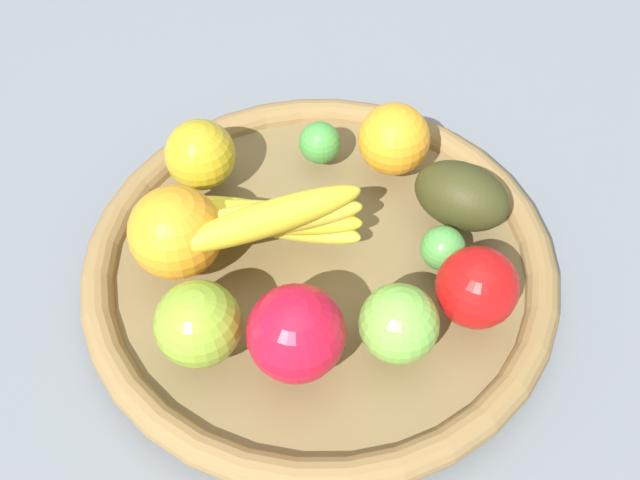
% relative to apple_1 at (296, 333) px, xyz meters
% --- Properties ---
extents(ground_plane, '(2.40, 2.40, 0.00)m').
position_rel_apple_1_xyz_m(ground_plane, '(-0.10, -0.05, -0.08)').
color(ground_plane, slate).
rests_on(ground_plane, ground).
extents(basket, '(0.44, 0.44, 0.04)m').
position_rel_apple_1_xyz_m(basket, '(-0.10, -0.05, -0.06)').
color(basket, olive).
rests_on(basket, ground_plane).
extents(apple_1, '(0.11, 0.11, 0.08)m').
position_rel_apple_1_xyz_m(apple_1, '(0.00, 0.00, 0.00)').
color(apple_1, red).
rests_on(apple_1, basket).
extents(lime_1, '(0.06, 0.06, 0.04)m').
position_rel_apple_1_xyz_m(lime_1, '(-0.19, -0.13, -0.02)').
color(lime_1, green).
rests_on(lime_1, basket).
extents(apple_2, '(0.09, 0.09, 0.07)m').
position_rel_apple_1_xyz_m(apple_2, '(-0.06, 0.06, -0.01)').
color(apple_2, '#75B744').
rests_on(apple_2, basket).
extents(lime_0, '(0.06, 0.06, 0.04)m').
position_rel_apple_1_xyz_m(lime_0, '(-0.16, 0.04, -0.02)').
color(lime_0, '#4D9D44').
rests_on(lime_0, basket).
extents(banana_bunch, '(0.17, 0.17, 0.07)m').
position_rel_apple_1_xyz_m(banana_bunch, '(-0.08, -0.10, -0.00)').
color(banana_bunch, yellow).
rests_on(banana_bunch, basket).
extents(apple_4, '(0.09, 0.09, 0.07)m').
position_rel_apple_1_xyz_m(apple_4, '(-0.09, -0.20, -0.01)').
color(apple_4, gold).
rests_on(apple_4, basket).
extents(apple_3, '(0.08, 0.08, 0.07)m').
position_rel_apple_1_xyz_m(apple_3, '(0.04, -0.07, -0.00)').
color(apple_3, '#85A92E').
rests_on(apple_3, basket).
extents(orange_0, '(0.09, 0.09, 0.08)m').
position_rel_apple_1_xyz_m(orange_0, '(-0.01, -0.15, 0.00)').
color(orange_0, orange).
rests_on(orange_0, basket).
extents(apple_0, '(0.10, 0.10, 0.07)m').
position_rel_apple_1_xyz_m(apple_0, '(-0.13, 0.09, -0.00)').
color(apple_0, red).
rests_on(apple_0, basket).
extents(avocado, '(0.08, 0.10, 0.06)m').
position_rel_apple_1_xyz_m(avocado, '(-0.21, 0.02, -0.01)').
color(avocado, '#363617').
rests_on(avocado, basket).
extents(orange_1, '(0.07, 0.07, 0.07)m').
position_rel_apple_1_xyz_m(orange_1, '(-0.23, -0.07, -0.00)').
color(orange_1, orange).
rests_on(orange_1, basket).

